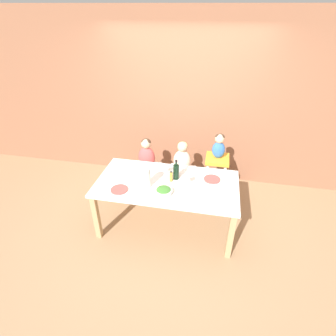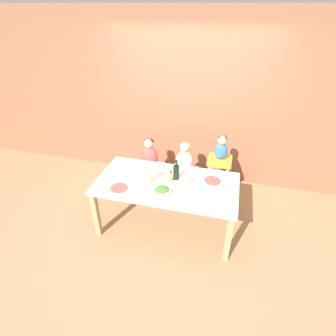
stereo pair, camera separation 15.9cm
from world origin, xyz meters
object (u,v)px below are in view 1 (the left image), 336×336
(dinner_plate_front_left, at_px, (119,190))
(dinner_plate_back_right, at_px, (212,179))
(person_baby_right, at_px, (219,145))
(person_child_left, at_px, (147,154))
(wine_bottle, at_px, (176,172))
(wine_glass_near, at_px, (188,177))
(chair_far_center, at_px, (182,175))
(chair_right_highchair, at_px, (216,167))
(dinner_plate_front_right, at_px, (203,198))
(person_child_center, at_px, (182,157))
(dinner_plate_back_left, at_px, (140,169))
(chair_far_left, at_px, (147,171))
(salad_bowl_large, at_px, (164,191))
(wine_glass_far, at_px, (165,167))
(paper_towel_roll, at_px, (146,177))

(dinner_plate_front_left, xyz_separation_m, dinner_plate_back_right, (1.12, 0.45, 0.00))
(person_baby_right, bearing_deg, person_child_left, -179.98)
(wine_bottle, xyz_separation_m, wine_glass_near, (0.17, -0.12, 0.01))
(wine_glass_near, bearing_deg, chair_far_center, 103.31)
(chair_right_highchair, relative_size, dinner_plate_front_right, 3.43)
(person_child_center, xyz_separation_m, dinner_plate_back_left, (-0.51, -0.52, 0.04))
(dinner_plate_back_right, bearing_deg, dinner_plate_front_right, -101.48)
(chair_far_left, height_order, person_child_left, person_child_left)
(salad_bowl_large, bearing_deg, dinner_plate_front_right, -0.81)
(dinner_plate_back_left, height_order, dinner_plate_back_right, same)
(wine_bottle, relative_size, dinner_plate_front_right, 1.29)
(wine_glass_far, bearing_deg, person_baby_right, 39.53)
(chair_right_highchair, bearing_deg, chair_far_left, 180.00)
(person_baby_right, relative_size, wine_glass_far, 2.24)
(person_child_center, distance_m, salad_bowl_large, 0.99)
(person_child_left, distance_m, person_baby_right, 1.13)
(wine_bottle, distance_m, dinner_plate_back_right, 0.49)
(wine_glass_near, bearing_deg, dinner_plate_back_right, 30.83)
(dinner_plate_front_left, distance_m, dinner_plate_back_right, 1.21)
(person_baby_right, height_order, dinner_plate_back_right, person_baby_right)
(wine_bottle, relative_size, dinner_plate_front_left, 1.29)
(paper_towel_roll, relative_size, dinner_plate_front_left, 1.26)
(chair_far_left, xyz_separation_m, chair_right_highchair, (1.10, 0.00, 0.21))
(salad_bowl_large, bearing_deg, wine_glass_far, 99.71)
(paper_towel_roll, bearing_deg, dinner_plate_front_right, -9.01)
(chair_far_center, xyz_separation_m, dinner_plate_back_left, (-0.51, -0.52, 0.36))
(paper_towel_roll, height_order, wine_glass_far, paper_towel_roll)
(chair_far_left, xyz_separation_m, person_child_center, (0.57, 0.00, 0.32))
(wine_glass_far, bearing_deg, dinner_plate_front_left, -136.81)
(wine_glass_far, bearing_deg, dinner_plate_front_right, -38.07)
(dinner_plate_back_left, bearing_deg, dinner_plate_front_right, -27.57)
(dinner_plate_back_right, bearing_deg, wine_glass_near, -149.17)
(person_child_left, distance_m, dinner_plate_front_left, 1.02)
(chair_far_center, height_order, person_child_center, person_child_center)
(paper_towel_roll, distance_m, dinner_plate_back_left, 0.43)
(chair_far_left, xyz_separation_m, dinner_plate_front_right, (0.96, -0.99, 0.36))
(dinner_plate_back_right, distance_m, dinner_plate_front_right, 0.44)
(person_child_center, height_order, dinner_plate_front_left, person_child_center)
(person_child_left, xyz_separation_m, paper_towel_roll, (0.24, -0.88, 0.17))
(person_child_center, height_order, paper_towel_roll, paper_towel_roll)
(dinner_plate_front_left, bearing_deg, chair_far_left, 86.04)
(wine_glass_far, bearing_deg, person_child_center, 74.84)
(person_baby_right, relative_size, paper_towel_roll, 1.38)
(paper_towel_roll, bearing_deg, dinner_plate_back_left, 117.30)
(chair_right_highchair, distance_m, wine_glass_far, 0.93)
(wine_glass_near, xyz_separation_m, salad_bowl_large, (-0.26, -0.24, -0.08))
(chair_far_left, bearing_deg, person_child_left, 90.00)
(dinner_plate_back_left, relative_size, dinner_plate_back_right, 1.00)
(person_child_left, xyz_separation_m, dinner_plate_back_left, (0.05, -0.52, 0.04))
(chair_far_left, distance_m, chair_right_highchair, 1.12)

